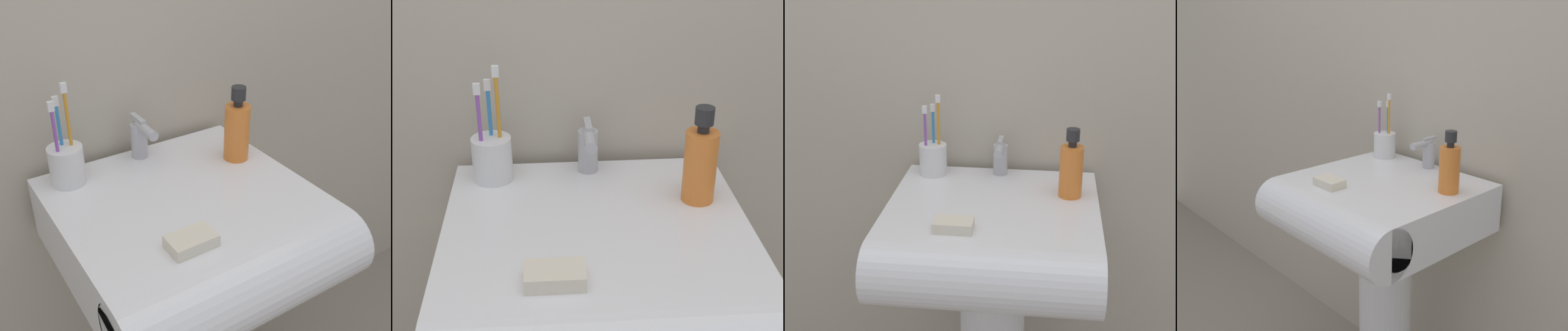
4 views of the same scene
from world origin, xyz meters
The scene contains 7 objects.
wall_back centered at (0.00, 0.27, 1.20)m, with size 5.00×0.05×2.40m, color #B7AD99.
sink_pedestal centered at (0.00, 0.00, 0.35)m, with size 0.17×0.17×0.71m, color white.
sink_basin centered at (0.00, -0.05, 0.78)m, with size 0.50×0.52×0.14m.
faucet centered at (0.00, 0.18, 0.90)m, with size 0.04×0.10×0.10m.
toothbrush_cup centered at (-0.18, 0.16, 0.90)m, with size 0.07×0.07×0.22m.
soap_bottle centered at (0.18, 0.06, 0.92)m, with size 0.06×0.06×0.17m.
bar_soap centered at (-0.07, -0.15, 0.86)m, with size 0.09×0.05×0.02m, color silver.
Camera 4 is at (0.97, -0.94, 1.33)m, focal length 45.00 mm.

